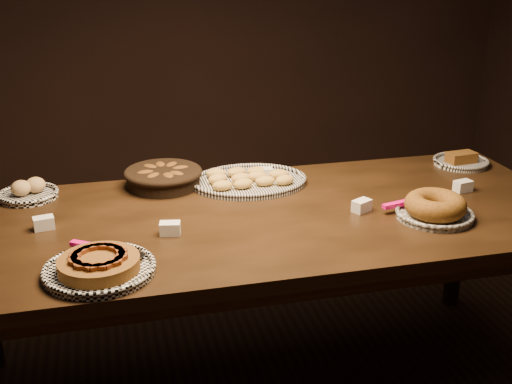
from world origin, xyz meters
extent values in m
plane|color=black|center=(0.00, 0.00, 0.00)|extent=(5.00, 5.00, 0.00)
cube|color=black|center=(0.00, 0.00, 0.72)|extent=(2.40, 1.00, 0.05)
cylinder|color=black|center=(1.08, 0.38, 0.35)|extent=(0.08, 0.08, 0.70)
torus|color=white|center=(-0.59, -0.33, 0.77)|extent=(0.34, 0.34, 0.02)
cylinder|color=#513410|center=(-0.59, -0.33, 0.78)|extent=(0.31, 0.31, 0.04)
cube|color=#501E0D|center=(-0.53, -0.35, 0.81)|extent=(0.05, 0.09, 0.01)
cube|color=#501E0D|center=(-0.53, -0.31, 0.81)|extent=(0.04, 0.09, 0.01)
cube|color=#501E0D|center=(-0.54, -0.28, 0.81)|extent=(0.08, 0.08, 0.01)
cube|color=#501E0D|center=(-0.57, -0.26, 0.81)|extent=(0.09, 0.05, 0.01)
cube|color=#501E0D|center=(-0.61, -0.26, 0.81)|extent=(0.09, 0.04, 0.01)
cube|color=#501E0D|center=(-0.64, -0.28, 0.81)|extent=(0.08, 0.08, 0.01)
cube|color=#501E0D|center=(-0.66, -0.31, 0.81)|extent=(0.05, 0.09, 0.01)
cube|color=#501E0D|center=(-0.66, -0.34, 0.81)|extent=(0.04, 0.09, 0.01)
cube|color=#501E0D|center=(-0.64, -0.37, 0.81)|extent=(0.08, 0.08, 0.01)
cube|color=#501E0D|center=(-0.61, -0.39, 0.81)|extent=(0.09, 0.05, 0.01)
cube|color=#501E0D|center=(-0.58, -0.39, 0.81)|extent=(0.09, 0.04, 0.01)
cube|color=#501E0D|center=(-0.55, -0.38, 0.81)|extent=(0.08, 0.08, 0.01)
cube|color=#FD0C85|center=(-0.63, -0.18, 0.78)|extent=(0.11, 0.09, 0.02)
cube|color=silver|center=(-0.52, -0.26, 0.78)|extent=(0.14, 0.11, 0.00)
torus|color=black|center=(0.03, 0.32, 0.77)|extent=(0.39, 0.39, 0.02)
ellipsoid|color=#A87931|center=(-0.10, 0.25, 0.78)|extent=(0.08, 0.05, 0.04)
ellipsoid|color=#A87931|center=(-0.01, 0.25, 0.78)|extent=(0.09, 0.07, 0.04)
ellipsoid|color=#A87931|center=(0.08, 0.26, 0.78)|extent=(0.09, 0.06, 0.04)
ellipsoid|color=#A87931|center=(0.16, 0.25, 0.78)|extent=(0.10, 0.08, 0.04)
ellipsoid|color=#A87931|center=(-0.10, 0.33, 0.78)|extent=(0.10, 0.08, 0.04)
ellipsoid|color=#A87931|center=(-0.01, 0.32, 0.78)|extent=(0.09, 0.07, 0.04)
ellipsoid|color=#A87931|center=(0.06, 0.32, 0.78)|extent=(0.08, 0.06, 0.04)
ellipsoid|color=#A87931|center=(0.16, 0.32, 0.78)|extent=(0.09, 0.06, 0.04)
ellipsoid|color=#A87931|center=(-0.10, 0.40, 0.78)|extent=(0.09, 0.06, 0.04)
ellipsoid|color=#A87931|center=(-0.01, 0.39, 0.78)|extent=(0.09, 0.07, 0.04)
ellipsoid|color=#A87931|center=(0.07, 0.38, 0.78)|extent=(0.09, 0.07, 0.04)
torus|color=black|center=(0.61, -0.18, 0.77)|extent=(0.28, 0.28, 0.02)
torus|color=brown|center=(0.61, -0.18, 0.80)|extent=(0.29, 0.29, 0.08)
cube|color=#FD0C85|center=(0.49, -0.10, 0.78)|extent=(0.12, 0.05, 0.02)
cube|color=silver|center=(0.62, -0.07, 0.78)|extent=(0.15, 0.07, 0.00)
cylinder|color=black|center=(-0.32, 0.38, 0.79)|extent=(0.34, 0.34, 0.07)
torus|color=black|center=(-0.32, 0.38, 0.81)|extent=(0.32, 0.32, 0.03)
ellipsoid|color=#371A0B|center=(-0.25, 0.39, 0.81)|extent=(0.10, 0.07, 0.04)
ellipsoid|color=#371A0B|center=(-0.28, 0.44, 0.81)|extent=(0.10, 0.11, 0.04)
ellipsoid|color=#371A0B|center=(-0.32, 0.45, 0.81)|extent=(0.06, 0.10, 0.04)
ellipsoid|color=#371A0B|center=(-0.37, 0.44, 0.81)|extent=(0.10, 0.11, 0.04)
ellipsoid|color=#371A0B|center=(-0.39, 0.37, 0.81)|extent=(0.10, 0.07, 0.04)
ellipsoid|color=#371A0B|center=(-0.37, 0.32, 0.81)|extent=(0.10, 0.11, 0.04)
ellipsoid|color=#371A0B|center=(-0.31, 0.31, 0.81)|extent=(0.07, 0.10, 0.04)
ellipsoid|color=#371A0B|center=(-0.27, 0.32, 0.81)|extent=(0.10, 0.11, 0.04)
torus|color=white|center=(-0.85, 0.38, 0.77)|extent=(0.23, 0.23, 0.02)
ellipsoid|color=olive|center=(-0.88, 0.38, 0.79)|extent=(0.08, 0.08, 0.06)
ellipsoid|color=olive|center=(-0.83, 0.40, 0.79)|extent=(0.08, 0.08, 0.06)
torus|color=black|center=(1.02, 0.34, 0.77)|extent=(0.25, 0.25, 0.02)
cube|color=#513410|center=(1.02, 0.34, 0.79)|extent=(0.14, 0.09, 0.05)
cube|color=white|center=(-0.35, -0.10, 0.77)|extent=(0.08, 0.06, 0.04)
cube|color=white|center=(0.11, 0.38, 0.77)|extent=(0.08, 0.06, 0.04)
cube|color=white|center=(0.37, -0.06, 0.77)|extent=(0.08, 0.07, 0.04)
cube|color=white|center=(-0.78, 0.05, 0.77)|extent=(0.08, 0.06, 0.04)
cube|color=white|center=(0.85, 0.03, 0.77)|extent=(0.08, 0.06, 0.04)
camera|label=1|loc=(-0.55, -2.12, 1.69)|focal=45.00mm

